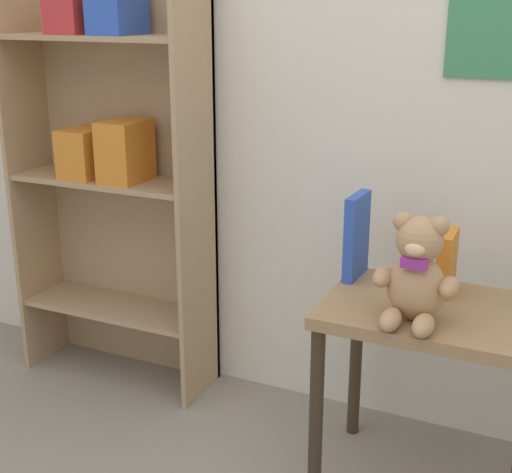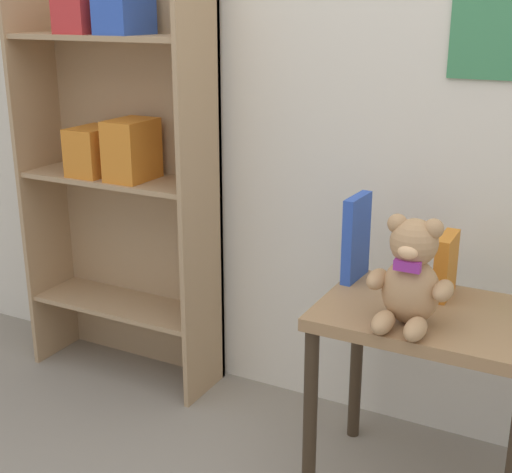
{
  "view_description": "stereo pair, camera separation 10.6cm",
  "coord_description": "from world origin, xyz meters",
  "px_view_note": "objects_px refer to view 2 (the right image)",
  "views": [
    {
      "loc": [
        0.57,
        -0.87,
        1.38
      ],
      "look_at": [
        -0.31,
        1.04,
        0.7
      ],
      "focal_mm": 50.0,
      "sensor_mm": 36.0,
      "label": 1
    },
    {
      "loc": [
        0.67,
        -0.82,
        1.38
      ],
      "look_at": [
        -0.31,
        1.04,
        0.7
      ],
      "focal_mm": 50.0,
      "sensor_mm": 36.0,
      "label": 2
    }
  ],
  "objects_px": {
    "display_table": "(430,343)",
    "teddy_bear": "(411,277)",
    "book_standing_orange": "(446,266)",
    "bookshelf_side": "(122,152)",
    "book_standing_blue": "(356,238)"
  },
  "relations": [
    {
      "from": "teddy_bear",
      "to": "book_standing_orange",
      "type": "relative_size",
      "value": 1.6
    },
    {
      "from": "bookshelf_side",
      "to": "book_standing_orange",
      "type": "height_order",
      "value": "bookshelf_side"
    },
    {
      "from": "book_standing_orange",
      "to": "display_table",
      "type": "bearing_deg",
      "value": -91.04
    },
    {
      "from": "bookshelf_side",
      "to": "book_standing_blue",
      "type": "xyz_separation_m",
      "value": [
        0.95,
        -0.11,
        -0.15
      ]
    },
    {
      "from": "display_table",
      "to": "teddy_bear",
      "type": "relative_size",
      "value": 2.08
    },
    {
      "from": "display_table",
      "to": "book_standing_orange",
      "type": "bearing_deg",
      "value": 90.0
    },
    {
      "from": "bookshelf_side",
      "to": "book_standing_orange",
      "type": "bearing_deg",
      "value": -5.36
    },
    {
      "from": "teddy_bear",
      "to": "book_standing_orange",
      "type": "height_order",
      "value": "teddy_bear"
    },
    {
      "from": "bookshelf_side",
      "to": "book_standing_orange",
      "type": "distance_m",
      "value": 1.24
    },
    {
      "from": "bookshelf_side",
      "to": "display_table",
      "type": "distance_m",
      "value": 1.3
    },
    {
      "from": "bookshelf_side",
      "to": "book_standing_blue",
      "type": "distance_m",
      "value": 0.97
    },
    {
      "from": "teddy_bear",
      "to": "book_standing_orange",
      "type": "xyz_separation_m",
      "value": [
        0.04,
        0.24,
        -0.04
      ]
    },
    {
      "from": "book_standing_blue",
      "to": "book_standing_orange",
      "type": "relative_size",
      "value": 1.43
    },
    {
      "from": "bookshelf_side",
      "to": "book_standing_orange",
      "type": "relative_size",
      "value": 8.54
    },
    {
      "from": "teddy_bear",
      "to": "book_standing_orange",
      "type": "bearing_deg",
      "value": 81.24
    }
  ]
}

